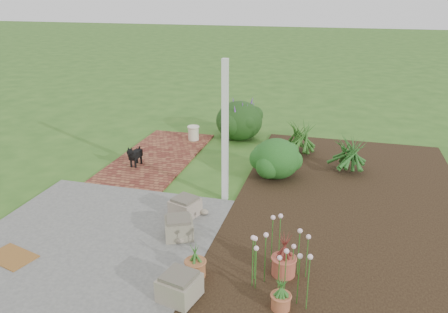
% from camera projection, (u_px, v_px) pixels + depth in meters
% --- Properties ---
extents(ground, '(80.00, 80.00, 0.00)m').
position_uv_depth(ground, '(207.00, 199.00, 7.83)').
color(ground, '#2E5C1D').
rests_on(ground, ground).
extents(concrete_patio, '(3.50, 3.50, 0.04)m').
position_uv_depth(concrete_patio, '(94.00, 239.00, 6.55)').
color(concrete_patio, '#5A5957').
rests_on(concrete_patio, ground).
extents(brick_path, '(1.60, 3.50, 0.04)m').
position_uv_depth(brick_path, '(158.00, 156.00, 9.82)').
color(brick_path, maroon).
rests_on(brick_path, ground).
extents(garden_bed, '(4.00, 7.00, 0.03)m').
position_uv_depth(garden_bed, '(352.00, 203.00, 7.67)').
color(garden_bed, black).
rests_on(garden_bed, ground).
extents(veranda_post, '(0.10, 0.10, 2.50)m').
position_uv_depth(veranda_post, '(225.00, 133.00, 7.40)').
color(veranda_post, white).
rests_on(veranda_post, ground).
extents(stone_trough_near, '(0.52, 0.52, 0.29)m').
position_uv_depth(stone_trough_near, '(180.00, 288.00, 5.23)').
color(stone_trough_near, gray).
rests_on(stone_trough_near, concrete_patio).
extents(stone_trough_mid, '(0.55, 0.55, 0.28)m').
position_uv_depth(stone_trough_mid, '(179.00, 228.00, 6.54)').
color(stone_trough_mid, '#766F59').
rests_on(stone_trough_mid, concrete_patio).
extents(stone_trough_far, '(0.52, 0.52, 0.27)m').
position_uv_depth(stone_trough_far, '(185.00, 208.00, 7.17)').
color(stone_trough_far, gray).
rests_on(stone_trough_far, concrete_patio).
extents(coir_doormat, '(0.74, 0.58, 0.02)m').
position_uv_depth(coir_doormat, '(12.00, 257.00, 6.06)').
color(coir_doormat, brown).
rests_on(coir_doormat, concrete_patio).
extents(black_dog, '(0.17, 0.50, 0.43)m').
position_uv_depth(black_dog, '(135.00, 154.00, 9.13)').
color(black_dog, black).
rests_on(black_dog, brick_path).
extents(cream_ceramic_urn, '(0.30, 0.30, 0.34)m').
position_uv_depth(cream_ceramic_urn, '(193.00, 133.00, 10.77)').
color(cream_ceramic_urn, beige).
rests_on(cream_ceramic_urn, brick_path).
extents(evergreen_shrub, '(1.01, 1.01, 0.80)m').
position_uv_depth(evergreen_shrub, '(276.00, 158.00, 8.60)').
color(evergreen_shrub, '#143C11').
rests_on(evergreen_shrub, garden_bed).
extents(agapanthus_clump_back, '(1.26, 1.26, 0.91)m').
position_uv_depth(agapanthus_clump_back, '(349.00, 150.00, 8.84)').
color(agapanthus_clump_back, '#173E13').
rests_on(agapanthus_clump_back, garden_bed).
extents(agapanthus_clump_front, '(1.03, 1.03, 0.91)m').
position_uv_depth(agapanthus_clump_front, '(300.00, 134.00, 9.85)').
color(agapanthus_clump_front, '#14350A').
rests_on(agapanthus_clump_front, garden_bed).
extents(pink_flower_patch, '(1.39, 1.39, 0.73)m').
position_uv_depth(pink_flower_patch, '(289.00, 257.00, 5.45)').
color(pink_flower_patch, '#113D0F').
rests_on(pink_flower_patch, garden_bed).
extents(terracotta_pot_bronze, '(0.41, 0.41, 0.25)m').
position_uv_depth(terracotta_pot_bronze, '(284.00, 266.00, 5.69)').
color(terracotta_pot_bronze, '#AF503B').
rests_on(terracotta_pot_bronze, garden_bed).
extents(terracotta_pot_small_left, '(0.26, 0.26, 0.19)m').
position_uv_depth(terracotta_pot_small_left, '(281.00, 302.00, 5.08)').
color(terracotta_pot_small_left, '#AC5C3A').
rests_on(terracotta_pot_small_left, garden_bed).
extents(terracotta_pot_small_right, '(0.33, 0.33, 0.22)m').
position_uv_depth(terracotta_pot_small_right, '(195.00, 268.00, 5.66)').
color(terracotta_pot_small_right, '#9C5D35').
rests_on(terracotta_pot_small_right, garden_bed).
extents(purple_flowering_bush, '(1.28, 1.28, 0.98)m').
position_uv_depth(purple_flowering_bush, '(239.00, 120.00, 10.89)').
color(purple_flowering_bush, black).
rests_on(purple_flowering_bush, ground).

